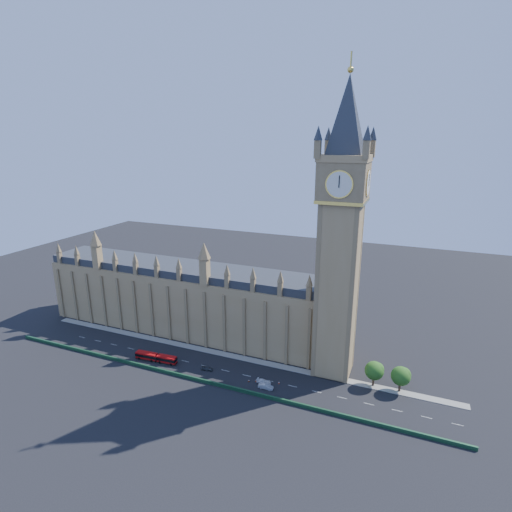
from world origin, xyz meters
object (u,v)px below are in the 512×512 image
at_px(car_grey, 207,368).
at_px(car_silver, 266,386).
at_px(car_white, 264,382).
at_px(red_bus, 156,357).

bearing_deg(car_grey, car_silver, -102.64).
relative_size(car_grey, car_white, 0.86).
xyz_separation_m(car_grey, car_white, (21.00, -0.16, -0.01)).
height_order(red_bus, car_silver, red_bus).
bearing_deg(car_white, car_grey, 90.46).
bearing_deg(car_silver, red_bus, 88.68).
distance_m(car_grey, car_silver, 22.68).
relative_size(red_bus, car_silver, 3.29).
bearing_deg(car_silver, car_grey, 83.43).
bearing_deg(car_grey, car_white, -96.85).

